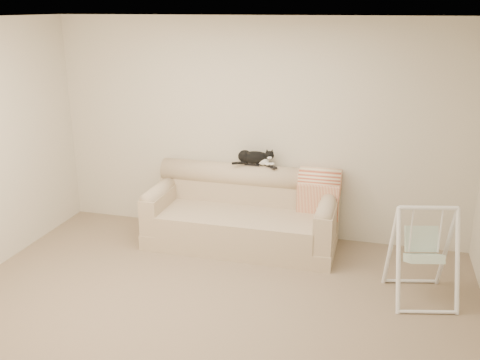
% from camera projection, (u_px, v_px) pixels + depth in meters
% --- Properties ---
extents(ground_plane, '(5.00, 5.00, 0.00)m').
position_uv_depth(ground_plane, '(206.00, 314.00, 4.91)').
color(ground_plane, '#7A6754').
rests_on(ground_plane, ground).
extents(room_shell, '(5.04, 4.04, 2.60)m').
position_uv_depth(room_shell, '(203.00, 154.00, 4.43)').
color(room_shell, beige).
rests_on(room_shell, ground).
extents(sofa, '(2.20, 0.93, 0.90)m').
position_uv_depth(sofa, '(243.00, 215.00, 6.30)').
color(sofa, tan).
rests_on(sofa, ground).
extents(remote_a, '(0.18, 0.06, 0.03)m').
position_uv_depth(remote_a, '(252.00, 164.00, 6.33)').
color(remote_a, black).
rests_on(remote_a, sofa).
extents(remote_b, '(0.16, 0.15, 0.02)m').
position_uv_depth(remote_b, '(271.00, 166.00, 6.25)').
color(remote_b, black).
rests_on(remote_b, sofa).
extents(tuxedo_cat, '(0.50, 0.25, 0.20)m').
position_uv_depth(tuxedo_cat, '(255.00, 157.00, 6.30)').
color(tuxedo_cat, black).
rests_on(tuxedo_cat, sofa).
extents(throw_blanket, '(0.48, 0.38, 0.58)m').
position_uv_depth(throw_blanket, '(320.00, 185.00, 6.18)').
color(throw_blanket, '#BF4E33').
rests_on(throw_blanket, sofa).
extents(baby_swing, '(0.71, 0.74, 0.96)m').
position_uv_depth(baby_swing, '(423.00, 253.00, 5.05)').
color(baby_swing, white).
rests_on(baby_swing, ground).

